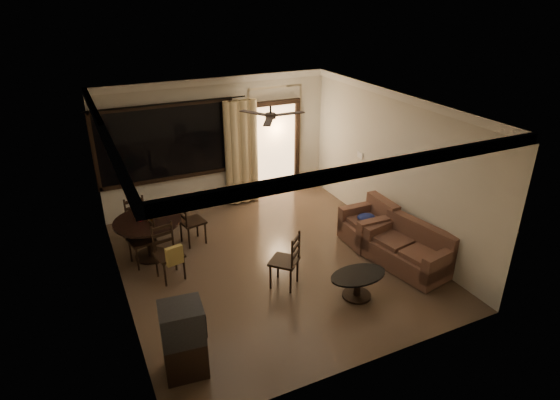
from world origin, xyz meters
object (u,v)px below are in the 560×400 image
dining_table (148,228)px  armchair (370,226)px  tv_cabinet (184,339)px  side_chair (285,270)px  dining_chair_east (192,230)px  sofa (410,251)px  dining_chair_south (170,262)px  coffee_table (358,282)px  dining_chair_west (144,249)px  dining_chair_north (134,226)px

dining_table → armchair: size_ratio=1.41×
tv_cabinet → side_chair: tv_cabinet is taller
dining_chair_east → sofa: 3.99m
dining_chair_south → tv_cabinet: size_ratio=0.95×
coffee_table → sofa: bearing=14.4°
tv_cabinet → dining_chair_east: bearing=79.3°
dining_chair_east → dining_chair_south: bearing=135.7°
dining_chair_west → dining_chair_north: (-0.00, 0.93, 0.00)m
armchair → dining_chair_south: bearing=175.2°
dining_chair_east → coffee_table: size_ratio=1.02×
side_chair → armchair: bearing=151.9°
dining_table → side_chair: (1.79, -1.84, -0.29)m
coffee_table → dining_table: bearing=136.0°
sofa → coffee_table: (-1.31, -0.34, -0.03)m
dining_chair_south → coffee_table: bearing=-45.8°
tv_cabinet → sofa: 4.22m
side_chair → dining_chair_east: bearing=-108.2°
dining_table → dining_chair_south: bearing=-79.2°
coffee_table → side_chair: bearing=139.6°
dining_chair_north → dining_table: bearing=90.1°
dining_chair_east → armchair: size_ratio=1.14×
tv_cabinet → sofa: tv_cabinet is taller
dining_chair_east → armchair: 3.36m
side_chair → dining_table: bearing=-89.9°
armchair → side_chair: side_chair is taller
dining_chair_south → dining_chair_north: bearing=90.0°
coffee_table → side_chair: (-0.90, 0.76, 0.01)m
dining_table → armchair: dining_table is taller
dining_chair_west → armchair: size_ratio=1.14×
dining_chair_south → side_chair: 1.91m
dining_chair_south → dining_chair_north: size_ratio=1.00×
dining_table → armchair: (3.88, -1.24, -0.24)m
dining_chair_south → armchair: 3.74m
dining_chair_west → dining_chair_east: size_ratio=1.00×
dining_table → dining_chair_north: (-0.15, 0.77, -0.30)m
armchair → coffee_table: 1.81m
dining_chair_north → tv_cabinet: size_ratio=0.95×
dining_chair_south → sofa: bearing=-31.3°
armchair → sofa: bearing=-82.1°
dining_chair_west → dining_chair_east: bearing=97.3°
dining_chair_west → tv_cabinet: 2.83m
dining_table → tv_cabinet: (-0.16, -2.99, -0.08)m
dining_chair_south → coffee_table: dining_chair_south is taller
sofa → armchair: bearing=86.2°
armchair → coffee_table: bearing=-129.8°
coffee_table → tv_cabinet: bearing=-172.3°
tv_cabinet → sofa: (4.15, 0.72, -0.20)m
dining_chair_west → dining_chair_east: (0.97, 0.32, 0.00)m
coffee_table → dining_chair_east: bearing=124.1°
dining_chair_east → side_chair: bearing=-165.0°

